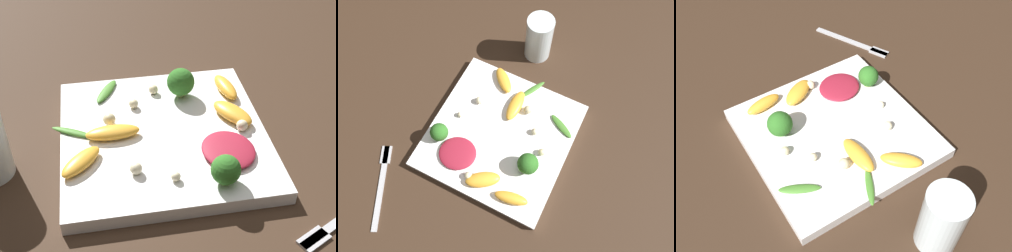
# 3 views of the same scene
# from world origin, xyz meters

# --- Properties ---
(ground_plane) EXTENTS (2.40, 2.40, 0.00)m
(ground_plane) POSITION_xyz_m (0.00, 0.00, 0.00)
(ground_plane) COLOR #382619
(plate) EXTENTS (0.29, 0.29, 0.02)m
(plate) POSITION_xyz_m (0.00, 0.00, 0.01)
(plate) COLOR white
(plate) RESTS_ON ground_plane
(radicchio_leaf_0) EXTENTS (0.09, 0.09, 0.01)m
(radicchio_leaf_0) POSITION_xyz_m (0.06, 0.08, 0.03)
(radicchio_leaf_0) COLOR maroon
(radicchio_leaf_0) RESTS_ON plate
(orange_segment_0) EXTENTS (0.07, 0.07, 0.02)m
(orange_segment_0) POSITION_xyz_m (0.05, -0.12, 0.03)
(orange_segment_0) COLOR #FCAD33
(orange_segment_0) RESTS_ON plate
(orange_segment_1) EXTENTS (0.07, 0.04, 0.02)m
(orange_segment_1) POSITION_xyz_m (-0.08, 0.11, 0.03)
(orange_segment_1) COLOR #FCAD33
(orange_segment_1) RESTS_ON plate
(orange_segment_2) EXTENTS (0.03, 0.08, 0.02)m
(orange_segment_2) POSITION_xyz_m (0.00, -0.07, 0.03)
(orange_segment_2) COLOR #FCAD33
(orange_segment_2) RESTS_ON plate
(orange_segment_3) EXTENTS (0.08, 0.06, 0.02)m
(orange_segment_3) POSITION_xyz_m (-0.01, 0.11, 0.03)
(orange_segment_3) COLOR #FCAD33
(orange_segment_3) RESTS_ON plate
(broccoli_floret_0) EXTENTS (0.04, 0.04, 0.05)m
(broccoli_floret_0) POSITION_xyz_m (-0.08, 0.04, 0.05)
(broccoli_floret_0) COLOR #84AD5B
(broccoli_floret_0) RESTS_ON plate
(broccoli_floret_1) EXTENTS (0.04, 0.04, 0.04)m
(broccoli_floret_1) POSITION_xyz_m (0.11, 0.06, 0.04)
(broccoli_floret_1) COLOR #7A9E51
(broccoli_floret_1) RESTS_ON plate
(arugula_sprig_0) EXTENTS (0.04, 0.06, 0.01)m
(arugula_sprig_0) POSITION_xyz_m (-0.02, -0.13, 0.02)
(arugula_sprig_0) COLOR #47842D
(arugula_sprig_0) RESTS_ON plate
(arugula_sprig_1) EXTENTS (0.06, 0.04, 0.01)m
(arugula_sprig_1) POSITION_xyz_m (-0.11, -0.07, 0.02)
(arugula_sprig_1) COLOR #47842D
(arugula_sprig_1) RESTS_ON plate
(macadamia_nut_0) EXTENTS (0.02, 0.02, 0.02)m
(macadamia_nut_0) POSITION_xyz_m (-0.03, -0.07, 0.03)
(macadamia_nut_0) COLOR beige
(macadamia_nut_0) RESTS_ON plate
(macadamia_nut_1) EXTENTS (0.01, 0.01, 0.01)m
(macadamia_nut_1) POSITION_xyz_m (0.10, -0.00, 0.03)
(macadamia_nut_1) COLOR beige
(macadamia_nut_1) RESTS_ON plate
(macadamia_nut_2) EXTENTS (0.02, 0.02, 0.02)m
(macadamia_nut_2) POSITION_xyz_m (0.02, 0.11, 0.03)
(macadamia_nut_2) COLOR beige
(macadamia_nut_2) RESTS_ON plate
(macadamia_nut_3) EXTENTS (0.01, 0.01, 0.01)m
(macadamia_nut_3) POSITION_xyz_m (-0.06, -0.04, 0.03)
(macadamia_nut_3) COLOR beige
(macadamia_nut_3) RESTS_ON plate
(macadamia_nut_4) EXTENTS (0.02, 0.02, 0.02)m
(macadamia_nut_4) POSITION_xyz_m (0.08, -0.05, 0.03)
(macadamia_nut_4) COLOR beige
(macadamia_nut_4) RESTS_ON plate
(macadamia_nut_5) EXTENTS (0.01, 0.01, 0.01)m
(macadamia_nut_5) POSITION_xyz_m (-0.10, -0.00, 0.03)
(macadamia_nut_5) COLOR beige
(macadamia_nut_5) RESTS_ON plate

